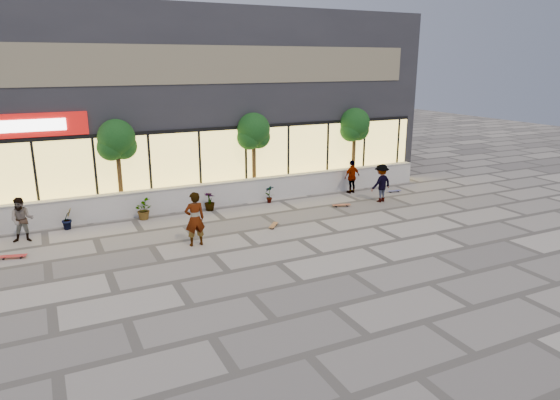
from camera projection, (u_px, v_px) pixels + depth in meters
name	position (u px, v px, depth m)	size (l,w,h in m)	color
ground	(277.00, 263.00, 15.72)	(80.00, 80.00, 0.00)	#AAA093
planter_wall	(208.00, 195.00, 21.64)	(22.00, 0.42, 1.04)	silver
retail_building	(171.00, 100.00, 25.40)	(24.00, 9.17, 8.50)	#27282D
shrub_b	(67.00, 219.00, 18.80)	(0.45, 0.36, 0.81)	#113713
shrub_c	(143.00, 209.00, 19.98)	(0.73, 0.63, 0.81)	#113713
shrub_d	(210.00, 201.00, 21.16)	(0.45, 0.45, 0.81)	#113713
shrub_e	(269.00, 194.00, 22.34)	(0.43, 0.29, 0.81)	#113713
tree_midwest	(117.00, 142.00, 20.12)	(1.60, 1.50, 3.92)	#4F361C
tree_mideast	(254.00, 133.00, 22.64)	(1.60, 1.50, 3.92)	#4F361C
tree_east	(355.00, 127.00, 24.96)	(1.60, 1.50, 3.92)	#4F361C
skater_center	(195.00, 219.00, 16.97)	(0.69, 0.45, 1.90)	white
skater_left	(22.00, 220.00, 17.35)	(0.78, 0.61, 1.61)	#888258
skater_right_near	(352.00, 177.00, 23.91)	(0.94, 0.39, 1.60)	white
skater_right_far	(381.00, 183.00, 22.41)	(1.11, 0.64, 1.72)	maroon
skateboard_center	(274.00, 225.00, 19.11)	(0.62, 0.68, 0.09)	#986031
skateboard_left	(12.00, 256.00, 16.03)	(0.87, 0.42, 0.10)	#AD2020
skateboard_right_near	(341.00, 205.00, 21.79)	(0.84, 0.42, 0.10)	brown
skateboard_right_far	(394.00, 191.00, 24.22)	(0.72, 0.29, 0.08)	#464880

